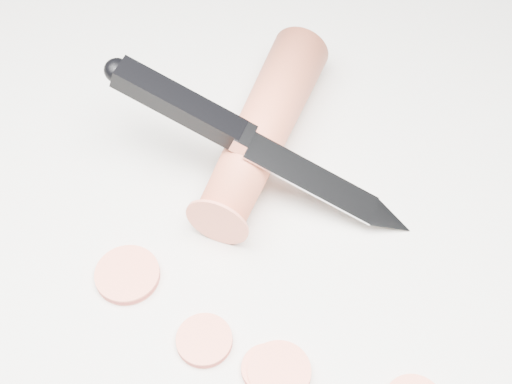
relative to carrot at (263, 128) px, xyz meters
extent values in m
plane|color=silver|center=(-0.05, -0.11, -0.02)|extent=(2.40, 2.40, 0.00)
cylinder|color=#D55636|center=(0.00, 0.00, 0.00)|extent=(0.13, 0.16, 0.04)
cylinder|color=#F17152|center=(-0.04, -0.17, -0.02)|extent=(0.04, 0.04, 0.01)
cylinder|color=#F17152|center=(-0.11, -0.08, -0.02)|extent=(0.04, 0.04, 0.01)
cylinder|color=#F17152|center=(-0.08, -0.14, -0.02)|extent=(0.03, 0.03, 0.01)
cylinder|color=#F17152|center=(-0.05, -0.16, -0.02)|extent=(0.03, 0.03, 0.01)
camera|label=1|loc=(-0.10, -0.32, 0.38)|focal=50.00mm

